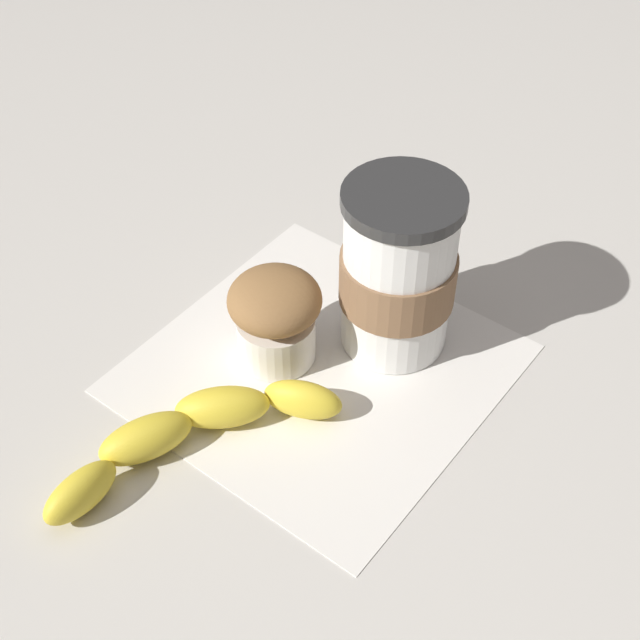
# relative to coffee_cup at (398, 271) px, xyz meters

# --- Properties ---
(ground_plane) EXTENTS (3.00, 3.00, 0.00)m
(ground_plane) POSITION_rel_coffee_cup_xyz_m (0.05, -0.04, -0.07)
(ground_plane) COLOR beige
(paper_napkin) EXTENTS (0.31, 0.31, 0.00)m
(paper_napkin) POSITION_rel_coffee_cup_xyz_m (0.05, -0.04, -0.07)
(paper_napkin) COLOR white
(paper_napkin) RESTS_ON ground_plane
(coffee_cup) EXTENTS (0.09, 0.09, 0.14)m
(coffee_cup) POSITION_rel_coffee_cup_xyz_m (0.00, 0.00, 0.00)
(coffee_cup) COLOR white
(coffee_cup) RESTS_ON paper_napkin
(muffin) EXTENTS (0.07, 0.07, 0.08)m
(muffin) POSITION_rel_coffee_cup_xyz_m (0.05, -0.08, -0.03)
(muffin) COLOR white
(muffin) RESTS_ON paper_napkin
(banana) EXTENTS (0.18, 0.15, 0.03)m
(banana) POSITION_rel_coffee_cup_xyz_m (0.16, -0.10, -0.05)
(banana) COLOR yellow
(banana) RESTS_ON paper_napkin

